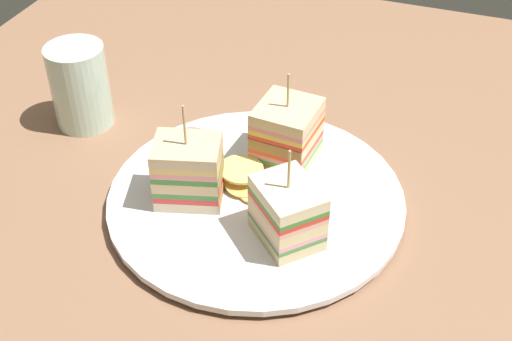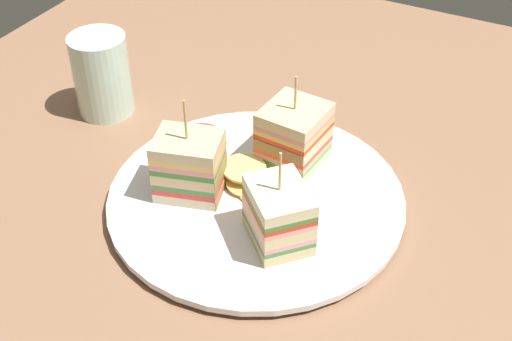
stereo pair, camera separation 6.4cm
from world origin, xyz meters
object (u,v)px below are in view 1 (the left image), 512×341
Objects in this scene: sandwich_wedge_1 at (189,171)px; sandwich_wedge_0 at (287,134)px; drinking_glass at (81,91)px; chip_pile at (246,179)px; plate at (256,198)px; sandwich_wedge_2 at (287,212)px.

sandwich_wedge_0 is at bearing 35.81° from sandwich_wedge_1.
chip_pile is at bearing 164.99° from drinking_glass.
sandwich_wedge_0 is (-0.96, -6.21, 3.72)cm from plate.
sandwich_wedge_0 is 0.97× the size of sandwich_wedge_1.
sandwich_wedge_1 is at bearing -33.28° from sandwich_wedge_0.
sandwich_wedge_1 is 1.59× the size of chip_pile.
chip_pile is at bearing -17.88° from sandwich_wedge_0.
sandwich_wedge_0 is at bearing -112.65° from chip_pile.
plate is 7.30cm from sandwich_wedge_0.
plate is 2.13cm from chip_pile.
sandwich_wedge_2 is 1.48× the size of chip_pile.
sandwich_wedge_0 reaches higher than sandwich_wedge_2.
plate is 3.05× the size of drinking_glass.
sandwich_wedge_1 is at bearing 22.66° from plate.
sandwich_wedge_0 is at bearing -98.78° from plate.
plate is at bearing 6.53° from sandwich_wedge_1.
sandwich_wedge_0 reaches higher than plate.
chip_pile is at bearing 19.60° from sandwich_wedge_1.
sandwich_wedge_2 is 1.03× the size of drinking_glass.
chip_pile is (-4.51, -3.24, -2.13)cm from sandwich_wedge_1.
sandwich_wedge_2 is at bearing 135.79° from plate.
chip_pile is (2.25, 5.39, -2.23)cm from sandwich_wedge_0.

